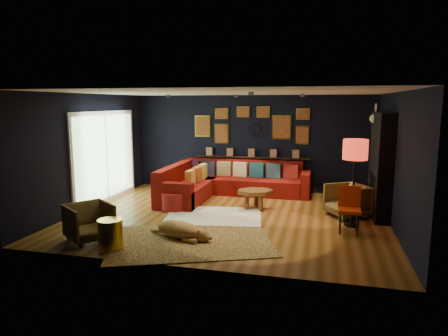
% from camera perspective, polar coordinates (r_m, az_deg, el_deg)
% --- Properties ---
extents(floor, '(6.50, 6.50, 0.00)m').
position_cam_1_polar(floor, '(8.57, 0.67, -6.93)').
color(floor, '#965E2A').
rests_on(floor, ground).
extents(room_walls, '(6.50, 6.50, 6.50)m').
position_cam_1_polar(room_walls, '(8.27, 0.69, 3.74)').
color(room_walls, black).
rests_on(room_walls, ground).
extents(sectional, '(3.41, 2.69, 0.86)m').
position_cam_1_polar(sectional, '(10.34, -0.31, -2.26)').
color(sectional, maroon).
rests_on(sectional, ground).
extents(ledge, '(3.20, 0.12, 0.04)m').
position_cam_1_polar(ledge, '(10.95, 3.93, 1.54)').
color(ledge, black).
rests_on(ledge, room_walls).
extents(gallery_wall, '(3.15, 0.04, 1.02)m').
position_cam_1_polar(gallery_wall, '(10.91, 3.95, 6.19)').
color(gallery_wall, gold).
rests_on(gallery_wall, room_walls).
extents(sunburst_mirror, '(0.47, 0.16, 0.47)m').
position_cam_1_polar(sunburst_mirror, '(10.90, 4.54, 5.61)').
color(sunburst_mirror, silver).
rests_on(sunburst_mirror, room_walls).
extents(fireplace, '(0.31, 1.60, 2.20)m').
position_cam_1_polar(fireplace, '(9.09, 21.42, -0.03)').
color(fireplace, black).
rests_on(fireplace, ground).
extents(deer_head, '(0.50, 0.28, 0.45)m').
position_cam_1_polar(deer_head, '(9.49, 21.69, 6.58)').
color(deer_head, white).
rests_on(deer_head, fireplace).
extents(sliding_door, '(0.06, 2.80, 2.20)m').
position_cam_1_polar(sliding_door, '(10.10, -16.54, 1.54)').
color(sliding_door, white).
rests_on(sliding_door, ground).
extents(ceiling_spots, '(3.30, 2.50, 0.06)m').
position_cam_1_polar(ceiling_spots, '(9.01, 1.90, 10.35)').
color(ceiling_spots, black).
rests_on(ceiling_spots, room_walls).
extents(shag_rug, '(2.20, 1.76, 0.03)m').
position_cam_1_polar(shag_rug, '(8.55, -1.46, -6.87)').
color(shag_rug, white).
rests_on(shag_rug, ground).
extents(leopard_rug, '(3.31, 2.87, 0.02)m').
position_cam_1_polar(leopard_rug, '(7.13, -4.76, -10.28)').
color(leopard_rug, tan).
rests_on(leopard_rug, ground).
extents(coffee_table, '(1.01, 0.88, 0.42)m').
position_cam_1_polar(coffee_table, '(9.08, 4.43, -3.66)').
color(coffee_table, brown).
rests_on(coffee_table, shag_rug).
extents(pouf, '(0.58, 0.58, 0.38)m').
position_cam_1_polar(pouf, '(9.07, -7.07, -4.66)').
color(pouf, maroon).
rests_on(pouf, shag_rug).
extents(armchair_left, '(0.96, 0.97, 0.73)m').
position_cam_1_polar(armchair_left, '(7.41, -18.69, -7.09)').
color(armchair_left, '#AF8B44').
rests_on(armchair_left, ground).
extents(armchair_right, '(0.98, 1.00, 0.76)m').
position_cam_1_polar(armchair_right, '(8.85, 17.24, -4.27)').
color(armchair_right, '#AF8B44').
rests_on(armchair_right, ground).
extents(gold_stool, '(0.41, 0.41, 0.51)m').
position_cam_1_polar(gold_stool, '(6.91, -15.91, -9.11)').
color(gold_stool, gold).
rests_on(gold_stool, ground).
extents(orange_chair, '(0.41, 0.41, 0.86)m').
position_cam_1_polar(orange_chair, '(7.83, 17.47, -5.10)').
color(orange_chair, black).
rests_on(orange_chair, ground).
extents(floor_lamp, '(0.47, 0.47, 1.71)m').
position_cam_1_polar(floor_lamp, '(8.03, 18.24, 2.02)').
color(floor_lamp, black).
rests_on(floor_lamp, ground).
extents(dog, '(1.42, 0.99, 0.41)m').
position_cam_1_polar(dog, '(7.24, -6.47, -8.26)').
color(dog, '#C0834B').
rests_on(dog, leopard_rug).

